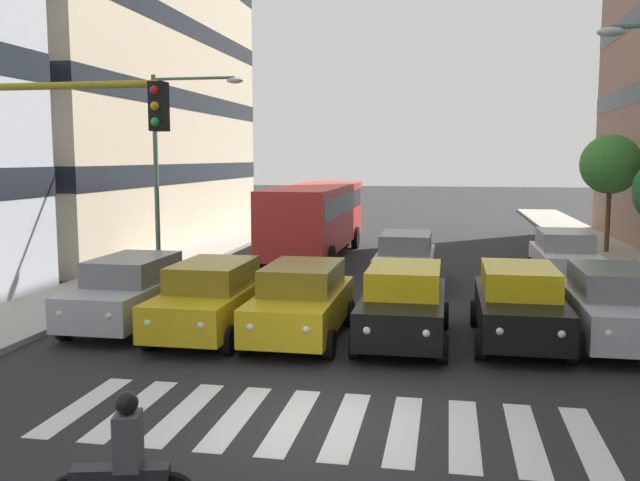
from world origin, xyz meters
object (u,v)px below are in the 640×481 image
car_2 (404,303)px  motorcycle_with_rider (123,471)px  car_4 (212,298)px  bus_behind_traffic (316,213)px  car_row2_1 (564,256)px  street_tree_3 (611,165)px  car_1 (519,304)px  street_lamp_right (171,152)px  car_3 (302,301)px  car_row2_0 (406,259)px  car_0 (613,306)px  car_5 (131,291)px

car_2 → motorcycle_with_rider: car_2 is taller
car_4 → bus_behind_traffic: bearing=-90.0°
car_4 → car_row2_1: (-9.26, -8.65, 0.00)m
motorcycle_with_rider → street_tree_3: (-10.27, -24.00, 3.21)m
car_1 → street_lamp_right: 13.03m
bus_behind_traffic → car_3: bearing=99.6°
car_4 → car_row2_0: bearing=-120.0°
car_0 → car_row2_0: size_ratio=1.00×
car_2 → bus_behind_traffic: 13.37m
street_tree_3 → bus_behind_traffic: bearing=14.0°
car_0 → bus_behind_traffic: bearing=-52.8°
street_tree_3 → street_lamp_right: bearing=29.1°
car_4 → street_tree_3: street_tree_3 is taller
car_3 → street_tree_3: bearing=-122.4°
street_lamp_right → car_row2_0: bearing=-179.0°
car_3 → motorcycle_with_rider: (0.28, 8.25, -0.24)m
car_4 → car_row2_1: size_ratio=1.00×
car_1 → car_4: bearing=5.3°
car_2 → car_row2_1: size_ratio=1.00×
car_row2_0 → car_2: bearing=93.2°
car_row2_1 → bus_behind_traffic: size_ratio=0.42×
car_2 → car_3: (2.33, 0.17, 0.00)m
street_tree_3 → car_1: bearing=71.4°
motorcycle_with_rider → street_tree_3: street_tree_3 is taller
car_0 → car_2: same height
street_tree_3 → car_row2_1: bearing=68.1°
car_row2_0 → car_5: bearing=46.4°
car_1 → car_row2_1: 8.31m
car_4 → street_lamp_right: street_lamp_right is taller
street_lamp_right → car_3: bearing=131.1°
motorcycle_with_rider → street_lamp_right: (5.71, -15.12, 3.70)m
car_1 → car_row2_0: (2.94, -6.42, 0.00)m
car_3 → car_row2_0: bearing=-105.5°
car_2 → bus_behind_traffic: bearing=-70.4°
bus_behind_traffic → street_lamp_right: 7.44m
car_0 → car_5: 11.32m
car_1 → motorcycle_with_rider: size_ratio=2.65×
car_0 → car_1: 2.06m
car_0 → street_lamp_right: street_lamp_right is taller
car_1 → street_tree_3: bearing=-108.6°
car_row2_0 → motorcycle_with_rider: bearing=81.7°
car_1 → car_3: (4.88, 0.59, 0.00)m
car_1 → bus_behind_traffic: (7.03, -12.14, 0.97)m
car_2 → street_tree_3: street_tree_3 is taller
car_1 → street_tree_3: (-5.11, -15.16, 2.97)m
motorcycle_with_rider → street_lamp_right: 16.58m
car_1 → street_tree_3: size_ratio=0.89×
car_4 → car_row2_1: 12.67m
car_5 → car_row2_0: same height
car_3 → bus_behind_traffic: size_ratio=0.42×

